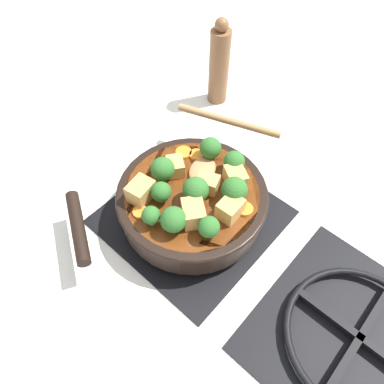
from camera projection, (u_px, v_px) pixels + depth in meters
ground_plane at (192, 217)px, 0.76m from camera, size 2.40×2.40×0.00m
front_burner_grate at (192, 214)px, 0.75m from camera, size 0.31×0.31×0.03m
rear_burner_grate at (358, 339)px, 0.60m from camera, size 0.31×0.31×0.03m
skillet_pan at (191, 201)px, 0.71m from camera, size 0.37×0.32×0.06m
wooden_spoon at (218, 141)px, 0.75m from camera, size 0.22×0.22×0.02m
tofu_cube_center_large at (193, 213)px, 0.64m from camera, size 0.06×0.06×0.04m
tofu_cube_near_handle at (175, 166)px, 0.70m from camera, size 0.05×0.05×0.03m
tofu_cube_east_chunk at (230, 208)px, 0.64m from camera, size 0.04×0.04×0.03m
tofu_cube_west_chunk at (208, 183)px, 0.68m from camera, size 0.04×0.05×0.03m
tofu_cube_back_piece at (235, 177)px, 0.69m from camera, size 0.05×0.05×0.03m
tofu_cube_front_piece at (141, 191)px, 0.67m from camera, size 0.05×0.04×0.04m
broccoli_floret_near_spoon at (161, 192)px, 0.66m from camera, size 0.04×0.04×0.04m
broccoli_floret_center_top at (163, 169)px, 0.68m from camera, size 0.04×0.04×0.05m
broccoli_floret_east_rim at (209, 227)px, 0.61m from camera, size 0.04×0.04×0.04m
broccoli_floret_west_rim at (234, 190)px, 0.65m from camera, size 0.05×0.05×0.05m
broccoli_floret_north_edge at (234, 161)px, 0.70m from camera, size 0.04×0.04×0.05m
broccoli_floret_south_cluster at (174, 220)px, 0.62m from camera, size 0.04×0.04×0.05m
broccoli_floret_mid_floret at (196, 190)px, 0.65m from camera, size 0.05×0.05×0.05m
broccoli_floret_small_inner at (151, 215)px, 0.63m from camera, size 0.03×0.03×0.04m
broccoli_floret_tall_stem at (210, 148)px, 0.72m from camera, size 0.04×0.04×0.05m
carrot_slice_orange_thin at (140, 212)px, 0.66m from camera, size 0.03×0.03×0.01m
carrot_slice_near_center at (184, 152)px, 0.74m from camera, size 0.03×0.03×0.01m
carrot_slice_edge_slice at (197, 155)px, 0.74m from camera, size 0.03×0.03×0.01m
carrot_slice_under_broccoli at (245, 209)px, 0.66m from camera, size 0.03×0.03×0.01m
pepper_mill at (219, 65)px, 0.90m from camera, size 0.05×0.05×0.22m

